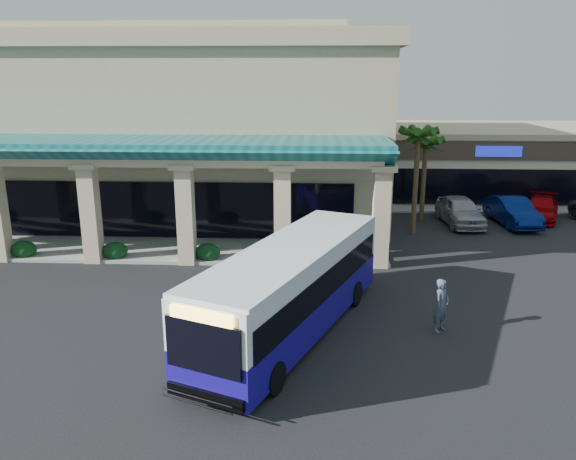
# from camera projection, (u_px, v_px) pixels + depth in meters

# --- Properties ---
(ground) EXTENTS (110.00, 110.00, 0.00)m
(ground) POSITION_uv_depth(u_px,v_px,m) (236.00, 308.00, 21.46)
(ground) COLOR black
(main_building) EXTENTS (30.80, 14.80, 11.35)m
(main_building) POSITION_uv_depth(u_px,v_px,m) (144.00, 123.00, 35.76)
(main_building) COLOR tan
(main_building) RESTS_ON ground
(arcade) EXTENTS (30.00, 6.20, 5.70)m
(arcade) POSITION_uv_depth(u_px,v_px,m) (92.00, 196.00, 27.65)
(arcade) COLOR #0F595C
(arcade) RESTS_ON ground
(strip_mall) EXTENTS (22.50, 12.50, 4.90)m
(strip_mall) POSITION_uv_depth(u_px,v_px,m) (511.00, 159.00, 43.05)
(strip_mall) COLOR beige
(strip_mall) RESTS_ON ground
(palm_0) EXTENTS (2.40, 2.40, 6.60)m
(palm_0) POSITION_uv_depth(u_px,v_px,m) (416.00, 176.00, 30.77)
(palm_0) COLOR #183E10
(palm_0) RESTS_ON ground
(palm_1) EXTENTS (2.40, 2.40, 5.80)m
(palm_1) POSITION_uv_depth(u_px,v_px,m) (424.00, 174.00, 33.72)
(palm_1) COLOR #183E10
(palm_1) RESTS_ON ground
(broadleaf_tree) EXTENTS (2.60, 2.60, 4.81)m
(broadleaf_tree) POSITION_uv_depth(u_px,v_px,m) (381.00, 169.00, 38.76)
(broadleaf_tree) COLOR black
(broadleaf_tree) RESTS_ON ground
(transit_bus) EXTENTS (6.67, 11.34, 3.13)m
(transit_bus) POSITION_uv_depth(u_px,v_px,m) (292.00, 291.00, 18.94)
(transit_bus) COLOR #190D8E
(transit_bus) RESTS_ON ground
(pedestrian) EXTENTS (0.79, 0.82, 1.89)m
(pedestrian) POSITION_uv_depth(u_px,v_px,m) (442.00, 305.00, 19.28)
(pedestrian) COLOR #434B62
(pedestrian) RESTS_ON ground
(car_silver) EXTENTS (2.33, 5.09, 1.69)m
(car_silver) POSITION_uv_depth(u_px,v_px,m) (460.00, 211.00, 33.37)
(car_silver) COLOR #9A99A3
(car_silver) RESTS_ON ground
(car_white) EXTENTS (2.20, 5.08, 1.63)m
(car_white) POSITION_uv_depth(u_px,v_px,m) (513.00, 211.00, 33.32)
(car_white) COLOR #041557
(car_white) RESTS_ON ground
(car_red) EXTENTS (3.68, 5.13, 1.38)m
(car_red) POSITION_uv_depth(u_px,v_px,m) (541.00, 208.00, 34.65)
(car_red) COLOR #920105
(car_red) RESTS_ON ground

